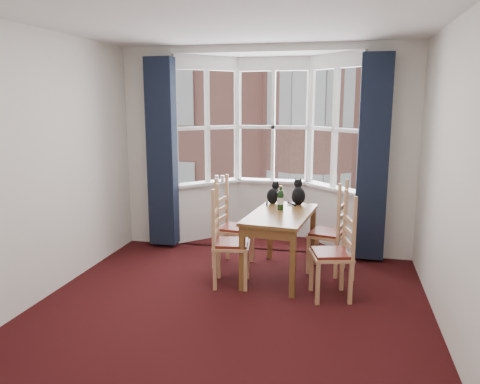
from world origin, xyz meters
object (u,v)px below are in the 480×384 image
(chair_right_far, at_px, (334,235))
(candle_short, at_px, (223,179))
(wine_bottle, at_px, (280,199))
(chair_left_near, at_px, (224,245))
(chair_right_near, at_px, (340,255))
(dining_table, at_px, (281,222))
(cat_left, at_px, (273,195))
(candle_tall, at_px, (217,179))
(cat_right, at_px, (298,194))
(chair_left_far, at_px, (228,229))

(chair_right_far, distance_m, candle_short, 2.07)
(chair_right_far, height_order, wine_bottle, wine_bottle)
(chair_left_near, height_order, wine_bottle, wine_bottle)
(chair_right_near, xyz_separation_m, chair_right_far, (-0.08, 0.74, 0.00))
(dining_table, height_order, candle_short, candle_short)
(chair_right_far, xyz_separation_m, cat_left, (-0.79, 0.25, 0.42))
(dining_table, height_order, candle_tall, candle_tall)
(cat_left, height_order, candle_tall, cat_left)
(wine_bottle, bearing_deg, dining_table, -80.04)
(candle_short, bearing_deg, cat_right, -34.72)
(chair_left_near, height_order, candle_short, candle_short)
(candle_tall, relative_size, candle_short, 1.02)
(chair_right_near, xyz_separation_m, cat_left, (-0.87, 0.99, 0.42))
(cat_left, height_order, candle_short, cat_left)
(chair_left_far, xyz_separation_m, cat_right, (0.85, 0.26, 0.43))
(cat_right, bearing_deg, chair_right_near, -61.34)
(cat_left, distance_m, candle_tall, 1.28)
(dining_table, bearing_deg, chair_right_far, 21.90)
(dining_table, distance_m, chair_left_far, 0.77)
(cat_left, xyz_separation_m, wine_bottle, (0.14, -0.35, 0.02))
(chair_left_far, distance_m, cat_right, 0.99)
(chair_right_near, xyz_separation_m, candle_tall, (-1.84, 1.81, 0.45))
(chair_left_far, distance_m, candle_tall, 1.24)
(dining_table, xyz_separation_m, cat_left, (-0.17, 0.50, 0.23))
(chair_left_far, relative_size, chair_right_far, 1.00)
(chair_right_far, height_order, cat_right, cat_right)
(chair_left_near, relative_size, chair_right_near, 1.00)
(chair_right_near, height_order, cat_right, cat_right)
(chair_right_far, xyz_separation_m, cat_right, (-0.47, 0.26, 0.43))
(candle_short, bearing_deg, chair_right_far, -33.27)
(cat_right, bearing_deg, cat_left, -178.27)
(chair_left_near, relative_size, wine_bottle, 3.10)
(chair_left_far, relative_size, candle_short, 9.02)
(chair_left_far, height_order, chair_right_near, same)
(cat_right, relative_size, candle_tall, 3.22)
(chair_right_far, bearing_deg, chair_left_near, -151.62)
(chair_right_far, xyz_separation_m, candle_tall, (-1.77, 1.08, 0.45))
(dining_table, height_order, cat_right, cat_right)
(cat_left, xyz_separation_m, candle_tall, (-0.98, 0.82, 0.03))
(chair_left_far, bearing_deg, wine_bottle, -8.63)
(chair_left_far, height_order, candle_short, candle_short)
(chair_right_near, height_order, wine_bottle, wine_bottle)
(chair_left_near, bearing_deg, wine_bottle, 44.76)
(chair_left_far, xyz_separation_m, candle_short, (-0.36, 1.10, 0.45))
(candle_tall, bearing_deg, wine_bottle, -46.31)
(wine_bottle, distance_m, candle_short, 1.59)
(chair_left_near, distance_m, cat_left, 1.09)
(cat_right, bearing_deg, candle_short, 145.28)
(candle_tall, bearing_deg, chair_left_near, -72.24)
(chair_left_near, xyz_separation_m, candle_short, (-0.47, 1.76, 0.45))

